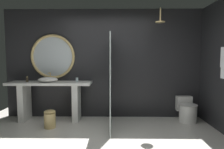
{
  "coord_description": "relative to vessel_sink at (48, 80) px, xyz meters",
  "views": [
    {
      "loc": [
        0.24,
        -2.87,
        1.46
      ],
      "look_at": [
        0.19,
        0.82,
        1.13
      ],
      "focal_mm": 31.39,
      "sensor_mm": 36.0,
      "label": 1
    }
  ],
  "objects": [
    {
      "name": "soap_dispenser",
      "position": [
        -0.49,
        0.02,
        -0.0
      ],
      "size": [
        0.05,
        0.05,
        0.13
      ],
      "color": "#3D3323",
      "rests_on": "vanity_counter"
    },
    {
      "name": "vessel_sink",
      "position": [
        0.0,
        0.0,
        0.0
      ],
      "size": [
        0.45,
        0.37,
        0.21
      ],
      "color": "white",
      "rests_on": "vanity_counter"
    },
    {
      "name": "vanity_counter",
      "position": [
        0.04,
        0.02,
        -0.37
      ],
      "size": [
        1.89,
        0.53,
        0.9
      ],
      "color": "silver",
      "rests_on": "ground_plane"
    },
    {
      "name": "round_wall_mirror",
      "position": [
        0.04,
        0.27,
        0.52
      ],
      "size": [
        1.06,
        0.06,
        1.06
      ],
      "color": "tan"
    },
    {
      "name": "waste_bin",
      "position": [
        0.18,
        -0.47,
        -0.77
      ],
      "size": [
        0.23,
        0.23,
        0.37
      ],
      "color": "tan",
      "rests_on": "ground_plane"
    },
    {
      "name": "shower_glass_panel",
      "position": [
        1.44,
        -0.34,
        -0.0
      ],
      "size": [
        0.02,
        1.3,
        1.91
      ],
      "primitive_type": "cube",
      "color": "silver",
      "rests_on": "ground_plane"
    },
    {
      "name": "tumbler_cup",
      "position": [
        0.65,
        0.06,
        -0.01
      ],
      "size": [
        0.06,
        0.06,
        0.1
      ],
      "primitive_type": "cylinder",
      "color": "silver",
      "rests_on": "vanity_counter"
    },
    {
      "name": "rain_shower_head",
      "position": [
        2.49,
        -0.18,
        1.28
      ],
      "size": [
        0.2,
        0.2,
        0.3
      ],
      "color": "tan"
    },
    {
      "name": "back_wall_panel",
      "position": [
        1.28,
        0.36,
        0.35
      ],
      "size": [
        4.8,
        0.1,
        2.6
      ],
      "primitive_type": "cube",
      "color": "#232326",
      "rests_on": "ground_plane"
    },
    {
      "name": "toilet",
      "position": [
        3.18,
        -0.01,
        -0.71
      ],
      "size": [
        0.4,
        0.57,
        0.54
      ],
      "color": "white",
      "rests_on": "ground_plane"
    }
  ]
}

